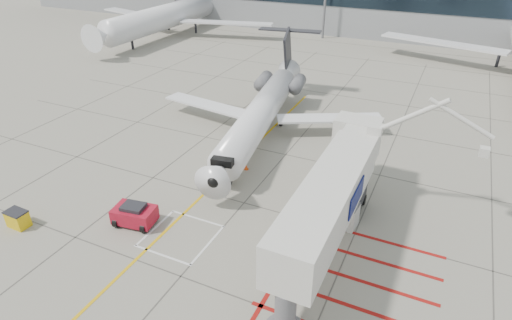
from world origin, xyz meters
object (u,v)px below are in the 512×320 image
at_px(regional_jet, 254,107).
at_px(pushback_tug, 135,214).
at_px(jet_bridge, 327,207).
at_px(spill_bin, 18,219).

height_order(regional_jet, pushback_tug, regional_jet).
xyz_separation_m(jet_bridge, spill_bin, (-18.95, -5.74, -2.97)).
distance_m(pushback_tug, spill_bin, 7.61).
distance_m(regional_jet, jet_bridge, 15.02).
relative_size(jet_bridge, spill_bin, 13.05).
height_order(pushback_tug, spill_bin, pushback_tug).
bearing_deg(pushback_tug, jet_bridge, 1.82).
distance_m(jet_bridge, pushback_tug, 12.69).
bearing_deg(spill_bin, jet_bridge, 18.05).
bearing_deg(jet_bridge, spill_bin, -163.05).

